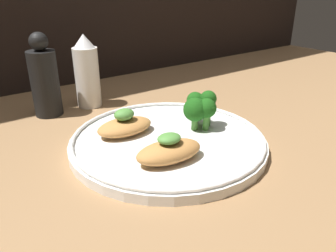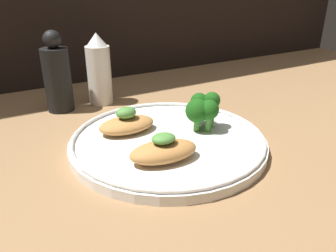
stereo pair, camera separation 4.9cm
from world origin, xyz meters
TOP-DOWN VIEW (x-y plane):
  - ground_plane at (0.00, 0.00)cm, footprint 180.00×180.00cm
  - plate at (0.00, 0.00)cm, footprint 29.73×29.73cm
  - grilled_meat_front at (-3.88, -5.52)cm, footprint 9.87×6.04cm
  - grilled_meat_middle at (-4.46, 5.28)cm, footprint 9.08×5.63cm
  - broccoli_bunch at (6.40, 0.24)cm, footprint 5.96×6.00cm
  - sauce_bottle at (-2.14, 23.94)cm, footprint 4.79×4.79cm
  - pepper_grinder at (-10.36, 23.94)cm, footprint 5.05×5.05cm

SIDE VIEW (x-z plane):
  - ground_plane at x=0.00cm, z-range -1.00..0.00cm
  - plate at x=0.00cm, z-range -0.01..1.99cm
  - grilled_meat_middle at x=-4.46cm, z-range 0.75..4.86cm
  - grilled_meat_front at x=-3.88cm, z-range 0.92..4.80cm
  - broccoli_bunch at x=6.40cm, z-range 2.01..8.01cm
  - pepper_grinder at x=-10.36cm, z-range -0.85..14.46cm
  - sauce_bottle at x=-2.14cm, z-range -0.31..13.94cm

